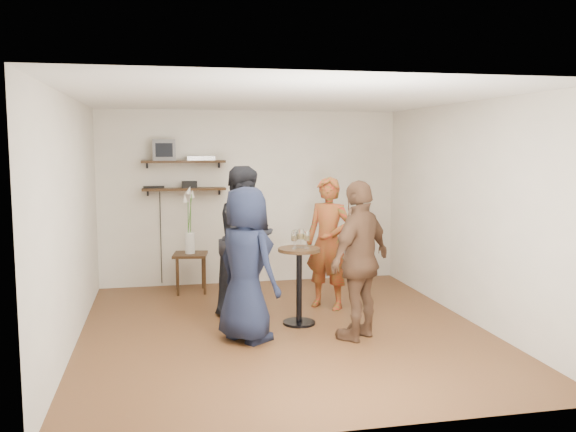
% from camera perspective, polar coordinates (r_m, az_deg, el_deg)
% --- Properties ---
extents(room, '(4.58, 5.08, 2.68)m').
position_cam_1_polar(room, '(6.77, -0.41, -0.05)').
color(room, '#4F2819').
rests_on(room, ground).
extents(shelf_upper, '(1.20, 0.25, 0.04)m').
position_cam_1_polar(shelf_upper, '(8.97, -9.75, 5.05)').
color(shelf_upper, black).
rests_on(shelf_upper, room).
extents(shelf_lower, '(1.20, 0.25, 0.04)m').
position_cam_1_polar(shelf_lower, '(8.99, -9.69, 2.50)').
color(shelf_lower, black).
rests_on(shelf_lower, room).
extents(crt_monitor, '(0.32, 0.30, 0.30)m').
position_cam_1_polar(crt_monitor, '(8.96, -11.53, 6.08)').
color(crt_monitor, '#59595B').
rests_on(crt_monitor, shelf_upper).
extents(dvd_deck, '(0.40, 0.24, 0.06)m').
position_cam_1_polar(dvd_deck, '(8.98, -8.17, 5.38)').
color(dvd_deck, silver).
rests_on(dvd_deck, shelf_upper).
extents(radio, '(0.22, 0.10, 0.10)m').
position_cam_1_polar(radio, '(8.99, -9.21, 2.94)').
color(radio, black).
rests_on(radio, shelf_lower).
extents(power_strip, '(0.30, 0.05, 0.03)m').
position_cam_1_polar(power_strip, '(9.03, -12.44, 2.66)').
color(power_strip, black).
rests_on(power_strip, shelf_lower).
extents(side_table, '(0.53, 0.53, 0.56)m').
position_cam_1_polar(side_table, '(8.78, -9.12, -4.06)').
color(side_table, black).
rests_on(side_table, room).
extents(vase_lilies, '(0.19, 0.20, 0.97)m').
position_cam_1_polar(vase_lilies, '(8.72, -9.18, -1.49)').
color(vase_lilies, silver).
rests_on(vase_lilies, side_table).
extents(drinks_table, '(0.49, 0.49, 0.90)m').
position_cam_1_polar(drinks_table, '(7.13, 1.05, -5.58)').
color(drinks_table, black).
rests_on(drinks_table, room).
extents(wine_glass_fl, '(0.07, 0.07, 0.20)m').
position_cam_1_polar(wine_glass_fl, '(6.99, 0.57, -1.99)').
color(wine_glass_fl, silver).
rests_on(wine_glass_fl, drinks_table).
extents(wine_glass_fr, '(0.07, 0.07, 0.20)m').
position_cam_1_polar(wine_glass_fr, '(7.02, 1.76, -1.96)').
color(wine_glass_fr, silver).
rests_on(wine_glass_fr, drinks_table).
extents(wine_glass_bl, '(0.07, 0.07, 0.20)m').
position_cam_1_polar(wine_glass_bl, '(7.09, 0.69, -1.85)').
color(wine_glass_bl, silver).
rests_on(wine_glass_bl, drinks_table).
extents(wine_glass_br, '(0.07, 0.07, 0.22)m').
position_cam_1_polar(wine_glass_br, '(7.07, 1.22, -1.80)').
color(wine_glass_br, silver).
rests_on(wine_glass_br, drinks_table).
extents(person_plaid, '(0.73, 0.70, 1.69)m').
position_cam_1_polar(person_plaid, '(7.81, 3.80, -2.53)').
color(person_plaid, red).
rests_on(person_plaid, room).
extents(person_dark, '(1.13, 1.10, 1.83)m').
position_cam_1_polar(person_dark, '(7.59, -3.92, -2.24)').
color(person_dark, black).
rests_on(person_dark, room).
extents(person_navy, '(0.89, 0.97, 1.66)m').
position_cam_1_polar(person_navy, '(6.50, -3.93, -4.54)').
color(person_navy, black).
rests_on(person_navy, room).
extents(person_brown, '(1.05, 0.96, 1.72)m').
position_cam_1_polar(person_brown, '(6.60, 6.76, -4.13)').
color(person_brown, '#4D3221').
rests_on(person_brown, room).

